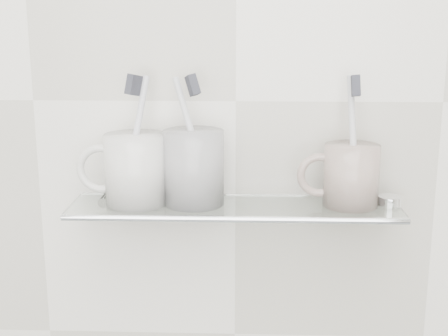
{
  "coord_description": "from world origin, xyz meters",
  "views": [
    {
      "loc": [
        0.02,
        0.13,
        1.38
      ],
      "look_at": [
        -0.02,
        1.04,
        1.16
      ],
      "focal_mm": 50.0,
      "sensor_mm": 36.0,
      "label": 1
    }
  ],
  "objects_px": {
    "shelf_glass": "(235,207)",
    "mug_left": "(136,169)",
    "mug_right": "(351,175)",
    "mug_center": "(194,168)"
  },
  "relations": [
    {
      "from": "shelf_glass",
      "to": "mug_right",
      "type": "relative_size",
      "value": 5.35
    },
    {
      "from": "mug_left",
      "to": "mug_center",
      "type": "distance_m",
      "value": 0.09
    },
    {
      "from": "shelf_glass",
      "to": "mug_left",
      "type": "xyz_separation_m",
      "value": [
        -0.15,
        0.0,
        0.06
      ]
    },
    {
      "from": "shelf_glass",
      "to": "mug_left",
      "type": "relative_size",
      "value": 4.67
    },
    {
      "from": "mug_center",
      "to": "mug_right",
      "type": "bearing_deg",
      "value": 5.0
    },
    {
      "from": "shelf_glass",
      "to": "mug_center",
      "type": "xyz_separation_m",
      "value": [
        -0.06,
        0.0,
        0.06
      ]
    },
    {
      "from": "mug_center",
      "to": "mug_right",
      "type": "xyz_separation_m",
      "value": [
        0.24,
        0.0,
        -0.01
      ]
    },
    {
      "from": "mug_right",
      "to": "mug_center",
      "type": "bearing_deg",
      "value": 172.32
    },
    {
      "from": "mug_center",
      "to": "mug_right",
      "type": "height_order",
      "value": "mug_center"
    },
    {
      "from": "shelf_glass",
      "to": "mug_right",
      "type": "height_order",
      "value": "mug_right"
    }
  ]
}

